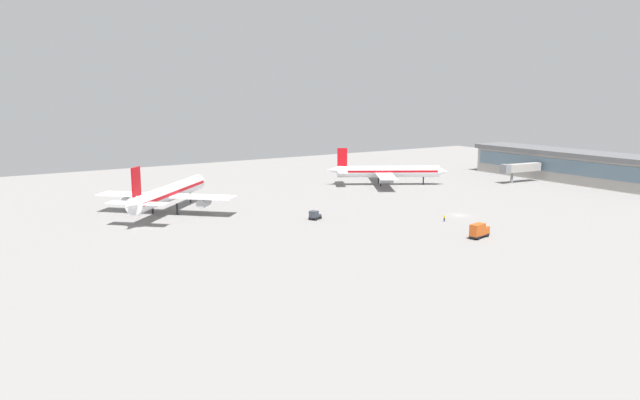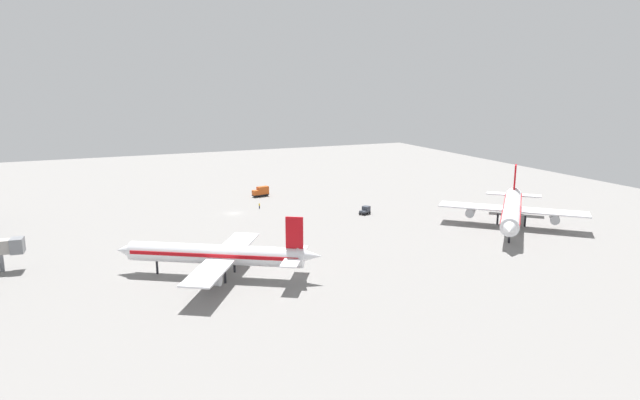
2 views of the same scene
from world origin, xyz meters
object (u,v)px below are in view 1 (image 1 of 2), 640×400
baggage_tug (315,215)px  airplane_at_gate (387,172)px  ground_crew_worker (444,218)px  catering_truck (479,231)px  airplane_taxiing (168,193)px

baggage_tug → airplane_at_gate: bearing=-173.7°
ground_crew_worker → baggage_tug: bearing=162.4°
catering_truck → ground_crew_worker: bearing=58.8°
airplane_at_gate → ground_crew_worker: airplane_at_gate is taller
catering_truck → airplane_at_gate: bearing=54.3°
baggage_tug → catering_truck: bearing=91.5°
airplane_at_gate → ground_crew_worker: bearing=-83.5°
baggage_tug → ground_crew_worker: bearing=115.6°
airplane_at_gate → airplane_taxiing: size_ratio=1.00×
airplane_taxiing → baggage_tug: airplane_taxiing is taller
ground_crew_worker → airplane_taxiing: bearing=157.1°
baggage_tug → ground_crew_worker: (-19.28, -26.15, -0.31)m
airplane_at_gate → baggage_tug: (-34.79, 51.12, -3.47)m
airplane_taxiing → ground_crew_worker: size_ratio=22.49×
airplane_at_gate → airplane_taxiing: airplane_taxiing is taller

